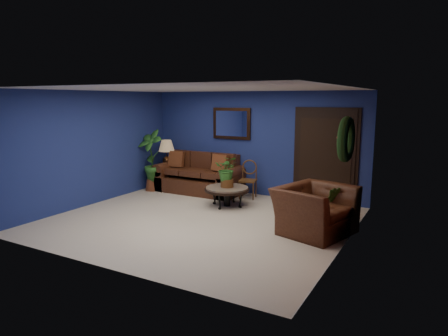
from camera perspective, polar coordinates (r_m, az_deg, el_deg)
The scene contains 18 objects.
floor at distance 7.80m, azimuth -3.54°, elevation -7.47°, with size 5.50×5.50×0.00m, color beige.
wall_back at distance 9.71m, azimuth 4.32°, elevation 3.49°, with size 5.50×0.04×2.50m, color navy.
wall_left at distance 9.29m, azimuth -18.12°, elevation 2.74°, with size 0.04×5.00×2.50m, color navy.
wall_right_brick at distance 6.49m, azimuth 17.29°, elevation -0.09°, with size 0.04×5.00×2.50m, color maroon.
ceiling at distance 7.45m, azimuth -3.75°, elevation 11.21°, with size 5.50×5.00×0.02m, color silver.
crown_molding at distance 6.41m, azimuth 17.57°, elevation 10.38°, with size 0.03×5.00×0.14m, color white.
wall_mirror at distance 9.90m, azimuth 1.08°, elevation 6.37°, with size 1.02×0.06×0.77m, color #452613.
closet_door at distance 9.12m, azimuth 14.27°, elevation 1.54°, with size 1.44×0.06×2.18m, color black.
wreath at distance 6.49m, azimuth 17.07°, elevation 3.94°, with size 0.72×0.72×0.16m, color black.
sofa at distance 10.11m, azimuth -3.48°, elevation -1.55°, with size 2.21×0.95×0.99m.
coffee_table at distance 8.73m, azimuth 0.44°, elevation -3.11°, with size 0.98×0.98×0.42m.
end_table at distance 10.62m, azimuth -8.12°, elevation -0.58°, with size 0.60×0.60×0.54m.
table_lamp at distance 10.53m, azimuth -8.20°, elevation 2.51°, with size 0.42×0.42×0.69m.
side_chair at distance 9.46m, azimuth 3.52°, elevation -1.23°, with size 0.46×0.46×0.89m.
armchair at distance 7.16m, azimuth 12.84°, elevation -5.86°, with size 1.27×1.11×0.82m, color #4B2715.
coffee_plant at distance 8.64m, azimuth 0.44°, elevation -0.32°, with size 0.62×0.59×0.68m.
floor_plant at distance 7.43m, azimuth 15.06°, elevation -5.43°, with size 0.41×0.36×0.79m.
tall_plant at distance 10.29m, azimuth -10.35°, elevation 1.48°, with size 0.77×0.59×1.56m.
Camera 1 is at (4.01, -6.28, 2.32)m, focal length 32.00 mm.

